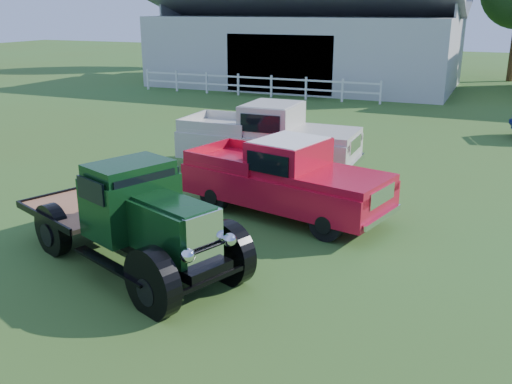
% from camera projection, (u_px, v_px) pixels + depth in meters
% --- Properties ---
extents(ground, '(120.00, 120.00, 0.00)m').
position_uv_depth(ground, '(223.00, 258.00, 11.30)').
color(ground, '#336A29').
extents(shed_left, '(18.80, 10.20, 5.60)m').
position_uv_depth(shed_left, '(307.00, 39.00, 35.77)').
color(shed_left, '#B4B4B3').
rests_on(shed_left, ground).
extents(fence_rail, '(14.20, 0.16, 1.20)m').
position_uv_depth(fence_rail, '(255.00, 85.00, 31.59)').
color(fence_rail, white).
rests_on(fence_rail, ground).
extents(tree_a, '(6.30, 6.30, 10.50)m').
position_uv_depth(tree_a, '(204.00, 0.00, 45.26)').
color(tree_a, black).
rests_on(tree_a, ground).
extents(vintage_flatbed, '(5.57, 3.80, 2.05)m').
position_uv_depth(vintage_flatbed, '(129.00, 214.00, 10.75)').
color(vintage_flatbed, black).
rests_on(vintage_flatbed, ground).
extents(red_pickup, '(5.45, 3.11, 1.87)m').
position_uv_depth(red_pickup, '(285.00, 177.00, 13.42)').
color(red_pickup, red).
rests_on(red_pickup, ground).
extents(white_pickup, '(5.51, 2.19, 2.01)m').
position_uv_depth(white_pickup, '(268.00, 138.00, 17.05)').
color(white_pickup, '#BAB7AA').
rests_on(white_pickup, ground).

